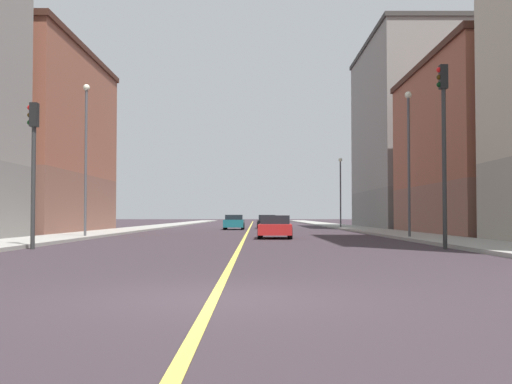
% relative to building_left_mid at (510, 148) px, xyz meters
% --- Properties ---
extents(ground_plane, '(400.00, 400.00, 0.00)m').
position_rel_building_left_mid_xyz_m(ground_plane, '(-17.36, -31.45, -5.64)').
color(ground_plane, '#352A30').
rests_on(ground_plane, ground).
extents(sidewalk_left, '(3.38, 168.00, 0.15)m').
position_rel_building_left_mid_xyz_m(sidewalk_left, '(-7.62, 17.55, -5.57)').
color(sidewalk_left, '#9E9B93').
rests_on(sidewalk_left, ground).
extents(sidewalk_right, '(3.38, 168.00, 0.15)m').
position_rel_building_left_mid_xyz_m(sidewalk_right, '(-27.10, 17.55, -5.57)').
color(sidewalk_right, '#9E9B93').
rests_on(sidewalk_right, ground).
extents(lane_center_stripe, '(0.16, 154.00, 0.01)m').
position_rel_building_left_mid_xyz_m(lane_center_stripe, '(-17.36, 17.55, -5.63)').
color(lane_center_stripe, '#E5D14C').
rests_on(lane_center_stripe, ground).
extents(building_left_mid, '(12.15, 17.76, 11.27)m').
position_rel_building_left_mid_xyz_m(building_left_mid, '(0.00, 0.00, 0.00)').
color(building_left_mid, brown).
rests_on(building_left_mid, ground).
extents(building_left_far, '(12.15, 19.94, 18.13)m').
position_rel_building_left_mid_xyz_m(building_left_far, '(0.00, 20.65, 3.43)').
color(building_left_far, slate).
rests_on(building_left_far, ground).
extents(building_right_midblock, '(12.15, 18.87, 13.17)m').
position_rel_building_left_mid_xyz_m(building_right_midblock, '(-34.72, 4.37, 0.95)').
color(building_right_midblock, brown).
rests_on(building_right_midblock, ground).
extents(traffic_light_left_near, '(0.40, 0.32, 6.89)m').
position_rel_building_left_mid_xyz_m(traffic_light_left_near, '(-9.72, -17.54, -1.25)').
color(traffic_light_left_near, '#2D2D2D').
rests_on(traffic_light_left_near, ground).
extents(traffic_light_right_near, '(0.40, 0.32, 5.46)m').
position_rel_building_left_mid_xyz_m(traffic_light_right_near, '(-25.03, -17.54, -2.07)').
color(traffic_light_right_near, '#2D2D2D').
rests_on(traffic_light_right_near, ground).
extents(street_lamp_left_near, '(0.36, 0.36, 7.62)m').
position_rel_building_left_mid_xyz_m(street_lamp_left_near, '(-8.71, -7.92, -0.91)').
color(street_lamp_left_near, '#4C4C51').
rests_on(street_lamp_left_near, ground).
extents(street_lamp_right_near, '(0.36, 0.36, 8.29)m').
position_rel_building_left_mid_xyz_m(street_lamp_right_near, '(-26.01, -6.59, -0.56)').
color(street_lamp_right_near, '#4C4C51').
rests_on(street_lamp_right_near, ground).
extents(street_lamp_left_far, '(0.36, 0.36, 6.57)m').
position_rel_building_left_mid_xyz_m(street_lamp_left_far, '(-8.71, 19.05, -1.47)').
color(street_lamp_left_far, '#4C4C51').
rests_on(street_lamp_left_far, ground).
extents(car_teal, '(1.80, 4.41, 1.30)m').
position_rel_building_left_mid_xyz_m(car_teal, '(-18.66, 15.10, -5.00)').
color(car_teal, '#196670').
rests_on(car_teal, ground).
extents(car_black, '(1.91, 4.33, 1.30)m').
position_rel_building_left_mid_xyz_m(car_black, '(-15.68, 20.66, -5.00)').
color(car_black, black).
rests_on(car_black, ground).
extents(car_red, '(1.94, 4.25, 1.26)m').
position_rel_building_left_mid_xyz_m(car_red, '(-15.68, -6.35, -5.02)').
color(car_red, red).
rests_on(car_red, ground).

